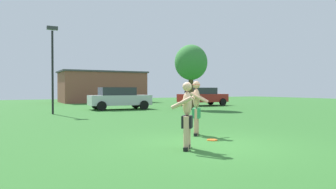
% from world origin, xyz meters
% --- Properties ---
extents(ground_plane, '(80.00, 80.00, 0.00)m').
position_xyz_m(ground_plane, '(0.00, 0.00, 0.00)').
color(ground_plane, '#2D6628').
extents(player_with_cap, '(0.82, 0.71, 1.71)m').
position_xyz_m(player_with_cap, '(0.64, 1.55, 0.94)').
color(player_with_cap, black).
rests_on(player_with_cap, ground_plane).
extents(player_in_black, '(0.68, 0.81, 1.62)m').
position_xyz_m(player_in_black, '(-0.81, -0.22, 0.84)').
color(player_in_black, black).
rests_on(player_in_black, ground_plane).
extents(frisbee, '(0.30, 0.30, 0.03)m').
position_xyz_m(frisbee, '(0.49, 0.53, 0.01)').
color(frisbee, orange).
rests_on(frisbee, ground_plane).
extents(car_red_near_post, '(4.32, 2.05, 1.58)m').
position_xyz_m(car_red_near_post, '(10.70, 15.98, 0.82)').
color(car_red_near_post, maroon).
rests_on(car_red_near_post, ground_plane).
extents(car_silver_far_end, '(4.39, 2.21, 1.58)m').
position_xyz_m(car_silver_far_end, '(2.55, 14.52, 0.82)').
color(car_silver_far_end, silver).
rests_on(car_silver_far_end, ground_plane).
extents(lamp_post, '(0.60, 0.24, 5.07)m').
position_xyz_m(lamp_post, '(-2.22, 12.30, 3.16)').
color(lamp_post, black).
rests_on(lamp_post, ground_plane).
extents(outbuilding_behind_lot, '(9.23, 5.12, 3.42)m').
position_xyz_m(outbuilding_behind_lot, '(5.00, 27.43, 1.72)').
color(outbuilding_behind_lot, brown).
rests_on(outbuilding_behind_lot, ground_plane).
extents(tree_right_field, '(2.32, 2.32, 4.60)m').
position_xyz_m(tree_right_field, '(7.03, 12.02, 3.30)').
color(tree_right_field, '#4C3823').
rests_on(tree_right_field, ground_plane).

